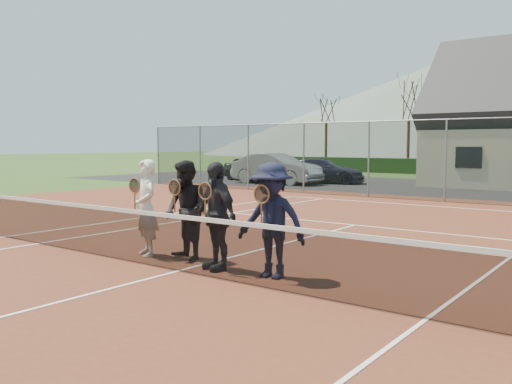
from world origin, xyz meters
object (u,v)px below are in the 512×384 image
at_px(player_c, 216,216).
at_px(car_c, 322,171).
at_px(car_b, 276,169).
at_px(tennis_net, 177,240).
at_px(car_a, 251,169).
at_px(player_a, 146,208).
at_px(player_d, 272,221).
at_px(player_b, 186,210).

bearing_deg(player_c, car_c, 115.26).
relative_size(car_b, car_c, 1.08).
distance_m(car_b, tennis_net, 20.33).
bearing_deg(car_b, car_a, 65.47).
relative_size(car_a, car_c, 0.90).
bearing_deg(car_b, player_a, -152.82).
distance_m(car_b, player_d, 20.61).
relative_size(player_a, player_c, 1.00).
bearing_deg(player_a, car_a, 122.28).
relative_size(car_b, player_a, 2.77).
height_order(car_a, player_d, player_d).
xyz_separation_m(car_a, player_d, (14.31, -18.12, 0.22)).
height_order(car_c, player_a, player_a).
xyz_separation_m(tennis_net, player_c, (0.39, 0.51, 0.38)).
relative_size(tennis_net, player_a, 6.49).
height_order(car_b, player_b, player_b).
bearing_deg(player_c, car_a, 126.03).
bearing_deg(car_a, tennis_net, -126.98).
bearing_deg(tennis_net, car_c, 113.71).
xyz_separation_m(tennis_net, player_d, (1.46, 0.60, 0.38)).
distance_m(player_a, player_d, 2.85).
bearing_deg(car_c, player_b, -172.83).
bearing_deg(car_b, tennis_net, -150.11).
bearing_deg(car_b, player_d, -145.75).
xyz_separation_m(car_c, tennis_net, (8.55, -19.46, -0.13)).
height_order(player_b, player_d, same).
bearing_deg(player_b, player_d, -3.83).
relative_size(player_c, player_d, 1.00).
bearing_deg(player_d, player_a, -179.51).
xyz_separation_m(car_a, car_b, (2.60, -1.17, 0.12)).
bearing_deg(player_d, car_b, 124.63).
xyz_separation_m(car_a, player_a, (11.46, -18.15, 0.22)).
relative_size(car_a, player_a, 2.30).
xyz_separation_m(car_b, player_b, (9.73, -16.82, 0.10)).
bearing_deg(player_b, player_a, -169.70).
relative_size(car_c, player_c, 2.55).
relative_size(car_c, player_d, 2.55).
xyz_separation_m(car_b, tennis_net, (10.25, -17.56, -0.28)).
bearing_deg(tennis_net, player_a, 157.48).
height_order(player_a, player_b, same).
bearing_deg(player_d, player_b, 176.17).
relative_size(car_c, player_a, 2.55).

